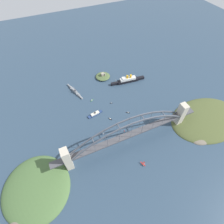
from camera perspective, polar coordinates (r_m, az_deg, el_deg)
ground_plane at (r=353.05m, az=5.32°, el=-9.99°), size 1400.00×1400.00×0.00m
harbor_arch_bridge at (r=325.64m, az=5.73°, el=-7.27°), size 298.46×15.64×74.73m
headland_west_shore at (r=342.86m, az=-23.89°, el=-22.52°), size 113.06×119.98×24.42m
headland_east_shore at (r=435.18m, az=28.70°, el=-2.34°), size 169.37×117.90×20.19m
ocean_liner at (r=466.69m, az=5.31°, el=10.55°), size 93.69×17.95×21.08m
naval_cruiser at (r=448.09m, az=-12.19°, el=6.76°), size 22.41×66.04×16.18m
harbor_ferry_steamer at (r=391.22m, az=-5.67°, el=-0.64°), size 36.39×12.57×7.53m
fort_island_mid_harbor at (r=481.09m, az=-3.05°, el=11.77°), size 38.97×38.07×14.53m
seaplane_taxiing_near_bridge at (r=335.25m, az=10.26°, el=-16.56°), size 7.52×10.80×4.55m
small_boat_0 at (r=412.70m, az=-0.26°, el=2.98°), size 6.84×3.25×2.04m
small_boat_1 at (r=382.75m, az=-0.58°, el=-2.28°), size 5.49×8.44×2.22m
small_boat_2 at (r=359.41m, az=-2.92°, el=-6.98°), size 6.82×3.98×6.86m
small_boat_3 at (r=395.31m, az=5.31°, el=-0.19°), size 8.23×6.23×2.31m
small_boat_4 at (r=421.55m, az=-6.67°, el=3.89°), size 9.21×5.85×2.39m
channel_marker_buoy at (r=365.49m, az=4.10°, el=-6.19°), size 2.20×2.20×2.75m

